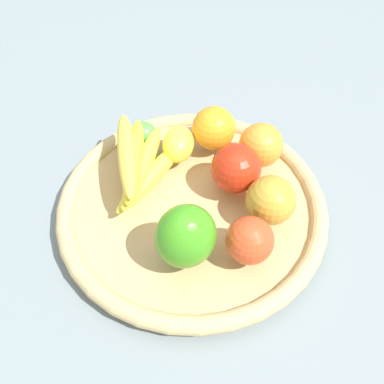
# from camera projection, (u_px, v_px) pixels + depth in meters

# --- Properties ---
(ground_plane) EXTENTS (2.40, 2.40, 0.00)m
(ground_plane) POSITION_uv_depth(u_px,v_px,m) (192.00, 215.00, 0.74)
(ground_plane) COLOR slate
(ground_plane) RESTS_ON ground
(basket) EXTENTS (0.43, 0.43, 0.04)m
(basket) POSITION_uv_depth(u_px,v_px,m) (192.00, 208.00, 0.73)
(basket) COLOR tan
(basket) RESTS_ON ground_plane
(lime_0) EXTENTS (0.06, 0.06, 0.04)m
(lime_0) POSITION_uv_depth(u_px,v_px,m) (144.00, 134.00, 0.78)
(lime_0) COLOR green
(lime_0) RESTS_ON basket
(apple_0) EXTENTS (0.08, 0.08, 0.08)m
(apple_0) POSITION_uv_depth(u_px,v_px,m) (236.00, 168.00, 0.70)
(apple_0) COLOR red
(apple_0) RESTS_ON basket
(banana_bunch) EXTENTS (0.18, 0.16, 0.07)m
(banana_bunch) POSITION_uv_depth(u_px,v_px,m) (139.00, 164.00, 0.72)
(banana_bunch) COLOR yellow
(banana_bunch) RESTS_ON basket
(apple_1) EXTENTS (0.08, 0.08, 0.07)m
(apple_1) POSITION_uv_depth(u_px,v_px,m) (250.00, 240.00, 0.63)
(apple_1) COLOR #D04421
(apple_1) RESTS_ON basket
(bell_pepper) EXTENTS (0.10, 0.10, 0.10)m
(bell_pepper) POSITION_uv_depth(u_px,v_px,m) (186.00, 236.00, 0.61)
(bell_pepper) COLOR #3B911A
(bell_pepper) RESTS_ON basket
(apple_2) EXTENTS (0.10, 0.10, 0.07)m
(apple_2) POSITION_uv_depth(u_px,v_px,m) (271.00, 200.00, 0.67)
(apple_2) COLOR #B98F2E
(apple_2) RESTS_ON basket
(lemon_0) EXTENTS (0.09, 0.08, 0.05)m
(lemon_0) POSITION_uv_depth(u_px,v_px,m) (178.00, 144.00, 0.76)
(lemon_0) COLOR yellow
(lemon_0) RESTS_ON basket
(orange_1) EXTENTS (0.09, 0.09, 0.07)m
(orange_1) POSITION_uv_depth(u_px,v_px,m) (214.00, 128.00, 0.77)
(orange_1) COLOR orange
(orange_1) RESTS_ON basket
(orange_0) EXTENTS (0.10, 0.10, 0.07)m
(orange_0) POSITION_uv_depth(u_px,v_px,m) (261.00, 145.00, 0.74)
(orange_0) COLOR orange
(orange_0) RESTS_ON basket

